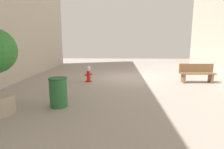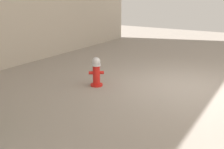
% 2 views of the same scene
% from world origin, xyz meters
% --- Properties ---
extents(ground_plane, '(23.40, 23.40, 0.00)m').
position_xyz_m(ground_plane, '(0.00, 0.00, 0.00)').
color(ground_plane, gray).
extents(fire_hydrant, '(0.39, 0.39, 0.81)m').
position_xyz_m(fire_hydrant, '(2.16, 1.23, 0.40)').
color(fire_hydrant, red).
rests_on(fire_hydrant, ground_plane).
extents(bench_near, '(1.74, 0.49, 0.95)m').
position_xyz_m(bench_near, '(-3.36, 1.21, 0.50)').
color(bench_near, brown).
rests_on(bench_near, ground_plane).
extents(trash_bin, '(0.59, 0.59, 0.95)m').
position_xyz_m(trash_bin, '(2.51, 4.98, 0.48)').
color(trash_bin, '#266633').
rests_on(trash_bin, ground_plane).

